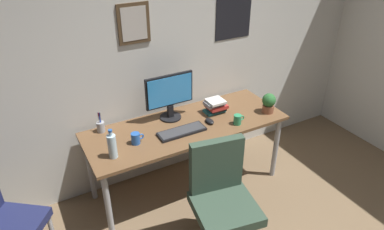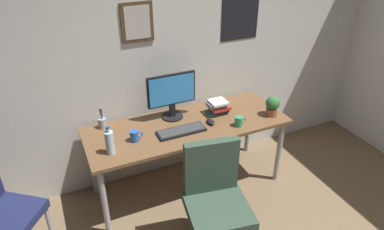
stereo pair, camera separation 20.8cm
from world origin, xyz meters
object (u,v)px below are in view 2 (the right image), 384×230
Objects in this scene: water_bottle at (110,142)px; coffee_mug_near at (135,136)px; book_stack_left at (218,107)px; monitor at (172,94)px; office_chair at (215,196)px; potted_plant at (272,105)px; pen_cup at (102,123)px; keyboard at (181,131)px; coffee_mug_far at (239,121)px; computer_mouse at (211,122)px.

water_bottle reaches higher than coffee_mug_near.
book_stack_left reaches higher than coffee_mug_near.
book_stack_left is at bearing 8.61° from coffee_mug_near.
monitor is at bearing 29.38° from coffee_mug_near.
office_chair reaches higher than potted_plant.
keyboard is at bearing -30.27° from pen_cup.
coffee_mug_far is 0.39m from potted_plant.
coffee_mug_far is at bearing -173.90° from potted_plant.
office_chair is 0.84m from coffee_mug_near.
office_chair is at bearing -133.51° from coffee_mug_far.
monitor reaches higher than water_bottle.
monitor is 4.21× the size of coffee_mug_far.
water_bottle reaches higher than computer_mouse.
coffee_mug_near is at bearing 175.16° from potted_plant.
water_bottle is 1.53m from potted_plant.
book_stack_left is at bearing 11.58° from water_bottle.
coffee_mug_near is (-0.71, 0.01, 0.03)m from computer_mouse.
coffee_mug_far is 0.56× the size of potted_plant.
coffee_mug_near is 1.31m from potted_plant.
monitor is at bearing 157.81° from potted_plant.
computer_mouse is at bearing -43.14° from monitor.
book_stack_left is (1.08, 0.22, -0.04)m from water_bottle.
keyboard is 2.10× the size of book_stack_left.
coffee_mug_near is 0.38m from pen_cup.
pen_cup is (-0.61, 0.36, 0.04)m from keyboard.
keyboard is 3.94× the size of coffee_mug_far.
monitor is 2.36× the size of potted_plant.
office_chair is 2.07× the size of monitor.
pen_cup is 0.97× the size of book_stack_left.
monitor is 0.47m from book_stack_left.
monitor reaches higher than coffee_mug_far.
monitor is 0.75m from water_bottle.
office_chair reaches higher than pen_cup.
pen_cup reaches higher than book_stack_left.
water_bottle is 0.42m from pen_cup.
computer_mouse is 0.71m from coffee_mug_near.
monitor is at bearing 140.90° from coffee_mug_far.
coffee_mug_near is 0.54× the size of book_stack_left.
book_stack_left is at bearing 151.64° from potted_plant.
pen_cup is at bearing 87.08° from water_bottle.
coffee_mug_near reaches higher than coffee_mug_far.
computer_mouse is at bearing 66.22° from office_chair.
monitor is at bearing -6.69° from pen_cup.
coffee_mug_far reaches higher than keyboard.
coffee_mug_near is 0.93m from coffee_mug_far.
potted_plant is (0.38, 0.04, 0.06)m from coffee_mug_far.
potted_plant is at bearing -15.91° from pen_cup.
book_stack_left is (0.15, 0.14, 0.05)m from computer_mouse.
keyboard is at bearing -95.29° from monitor.
potted_plant is at bearing -4.64° from keyboard.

